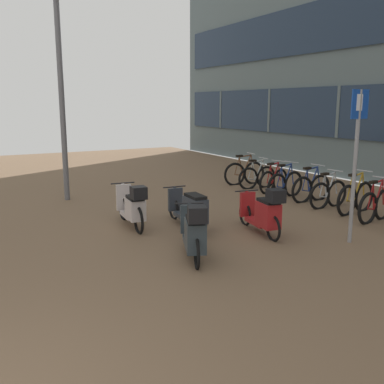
% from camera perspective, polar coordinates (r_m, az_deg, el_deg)
% --- Properties ---
extents(bicycle_rack_01, '(1.34, 0.48, 0.98)m').
position_cam_1_polar(bicycle_rack_01, '(10.24, 22.70, -1.63)').
color(bicycle_rack_01, black).
rests_on(bicycle_rack_01, ground).
extents(bicycle_rack_02, '(1.44, 0.48, 1.02)m').
position_cam_1_polar(bicycle_rack_02, '(10.83, 20.43, -0.72)').
color(bicycle_rack_02, black).
rests_on(bicycle_rack_02, ground).
extents(bicycle_rack_03, '(1.28, 0.48, 0.94)m').
position_cam_1_polar(bicycle_rack_03, '(11.22, 17.24, -0.26)').
color(bicycle_rack_03, black).
rests_on(bicycle_rack_03, ground).
extents(bicycle_rack_04, '(1.34, 0.48, 0.99)m').
position_cam_1_polar(bicycle_rack_04, '(11.79, 15.16, 0.48)').
color(bicycle_rack_04, black).
rests_on(bicycle_rack_04, ground).
extents(bicycle_rack_05, '(1.37, 0.48, 0.99)m').
position_cam_1_polar(bicycle_rack_05, '(12.14, 11.99, 0.95)').
color(bicycle_rack_05, black).
rests_on(bicycle_rack_05, ground).
extents(bicycle_rack_06, '(1.26, 0.47, 0.93)m').
position_cam_1_polar(bicycle_rack_06, '(12.81, 10.53, 1.44)').
color(bicycle_rack_06, black).
rests_on(bicycle_rack_06, ground).
extents(bicycle_rack_07, '(1.32, 0.48, 0.94)m').
position_cam_1_polar(bicycle_rack_07, '(13.33, 8.44, 1.91)').
color(bicycle_rack_07, black).
rests_on(bicycle_rack_07, ground).
extents(bicycle_rack_08, '(1.43, 0.48, 1.02)m').
position_cam_1_polar(bicycle_rack_08, '(13.92, 6.79, 2.45)').
color(bicycle_rack_08, black).
rests_on(bicycle_rack_08, ground).
extents(scooter_near, '(0.52, 1.85, 0.77)m').
position_cam_1_polar(scooter_near, '(8.88, -0.20, -2.27)').
color(scooter_near, black).
rests_on(scooter_near, ground).
extents(scooter_mid, '(0.93, 1.67, 1.01)m').
position_cam_1_polar(scooter_mid, '(7.14, 0.26, -5.23)').
color(scooter_mid, black).
rests_on(scooter_mid, ground).
extents(scooter_far, '(0.52, 1.72, 0.96)m').
position_cam_1_polar(scooter_far, '(9.00, -7.71, -1.92)').
color(scooter_far, black).
rests_on(scooter_far, ground).
extents(scooter_extra, '(0.61, 1.66, 1.00)m').
position_cam_1_polar(scooter_extra, '(8.54, 9.30, -2.63)').
color(scooter_extra, black).
rests_on(scooter_extra, ground).
extents(parking_sign, '(0.40, 0.07, 2.73)m').
position_cam_1_polar(parking_sign, '(8.28, 20.49, 5.00)').
color(parking_sign, gray).
rests_on(parking_sign, ground).
extents(lamp_post, '(0.20, 0.52, 5.24)m').
position_cam_1_polar(lamp_post, '(11.86, -16.62, 13.04)').
color(lamp_post, slate).
rests_on(lamp_post, ground).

